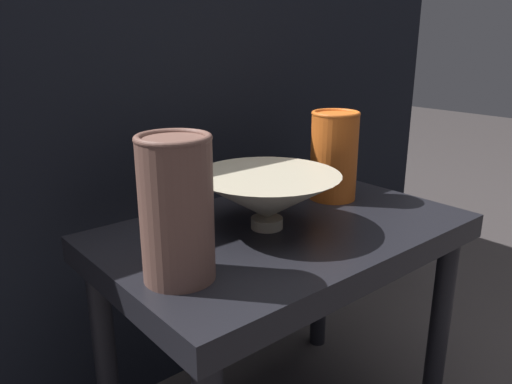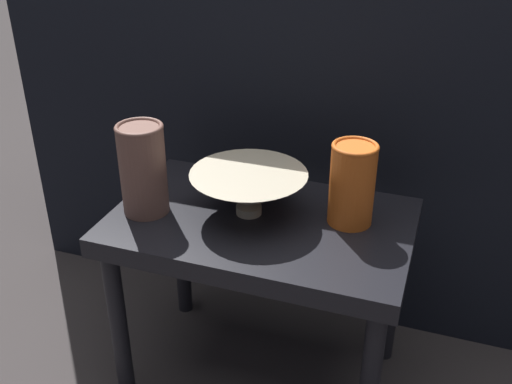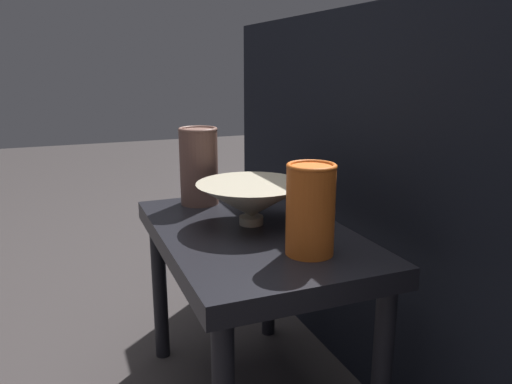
{
  "view_description": "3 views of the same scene",
  "coord_description": "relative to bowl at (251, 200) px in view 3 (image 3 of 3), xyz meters",
  "views": [
    {
      "loc": [
        -0.52,
        -0.54,
        0.7
      ],
      "look_at": [
        -0.03,
        0.04,
        0.46
      ],
      "focal_mm": 35.0,
      "sensor_mm": 36.0,
      "label": 1
    },
    {
      "loc": [
        0.32,
        -0.95,
        1.01
      ],
      "look_at": [
        -0.01,
        -0.0,
        0.46
      ],
      "focal_mm": 42.0,
      "sensor_mm": 36.0,
      "label": 2
    },
    {
      "loc": [
        0.9,
        -0.35,
        0.73
      ],
      "look_at": [
        -0.06,
        0.03,
        0.47
      ],
      "focal_mm": 35.0,
      "sensor_mm": 36.0,
      "label": 3
    }
  ],
  "objects": [
    {
      "name": "couch_backdrop",
      "position": [
        0.03,
        0.5,
        -0.03
      ],
      "size": [
        1.49,
        0.5,
        0.86
      ],
      "color": "black",
      "rests_on": "ground_plane"
    },
    {
      "name": "bowl",
      "position": [
        0.0,
        0.0,
        0.0
      ],
      "size": [
        0.23,
        0.23,
        0.09
      ],
      "color": "#B2A88E",
      "rests_on": "table"
    },
    {
      "name": "vase_textured_left",
      "position": [
        -0.2,
        -0.06,
        0.04
      ],
      "size": [
        0.09,
        0.09,
        0.18
      ],
      "color": "brown",
      "rests_on": "table"
    },
    {
      "name": "table",
      "position": [
        0.03,
        -0.01,
        -0.11
      ],
      "size": [
        0.58,
        0.37,
        0.41
      ],
      "color": "black",
      "rests_on": "ground_plane"
    },
    {
      "name": "vase_colorful_right",
      "position": [
        0.19,
        0.03,
        0.03
      ],
      "size": [
        0.09,
        0.09,
        0.16
      ],
      "color": "orange",
      "rests_on": "table"
    }
  ]
}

